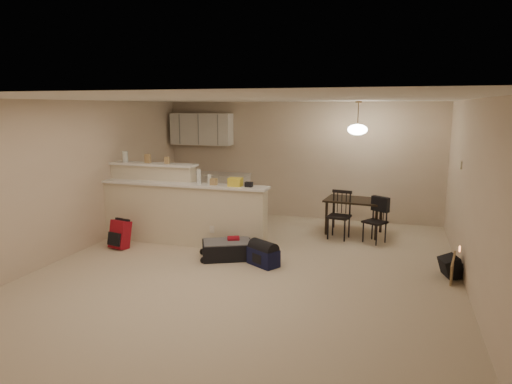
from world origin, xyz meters
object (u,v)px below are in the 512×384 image
at_px(pendant_lamp, 357,129).
at_px(dining_chair_far, 375,221).
at_px(suitcase, 227,250).
at_px(dining_table, 354,203).
at_px(red_backpack, 120,234).
at_px(dining_chair_near, 339,215).
at_px(black_daypack, 451,267).
at_px(navy_duffel, 263,257).

distance_m(pendant_lamp, dining_chair_far, 1.71).
bearing_deg(pendant_lamp, suitcase, -130.79).
height_order(dining_table, suitcase, dining_table).
bearing_deg(pendant_lamp, red_backpack, -150.33).
xyz_separation_m(dining_chair_near, dining_chair_far, (0.64, -0.06, -0.04)).
relative_size(dining_table, suitcase, 1.46).
relative_size(pendant_lamp, black_daypack, 1.92).
distance_m(pendant_lamp, suitcase, 3.32).
height_order(dining_chair_far, navy_duffel, dining_chair_far).
relative_size(suitcase, red_backpack, 1.64).
relative_size(suitcase, black_daypack, 2.43).
bearing_deg(dining_table, suitcase, -124.80).
height_order(pendant_lamp, black_daypack, pendant_lamp).
relative_size(dining_table, pendant_lamp, 1.84).
xyz_separation_m(dining_chair_far, navy_duffel, (-1.55, -1.74, -0.27)).
relative_size(navy_duffel, black_daypack, 1.51).
xyz_separation_m(pendant_lamp, black_daypack, (1.55, -1.88, -1.85)).
relative_size(red_backpack, navy_duffel, 0.98).
xyz_separation_m(dining_table, suitcase, (-1.79, -2.08, -0.46)).
xyz_separation_m(suitcase, black_daypack, (3.34, 0.20, 0.01)).
relative_size(pendant_lamp, red_backpack, 1.30).
height_order(dining_chair_near, red_backpack, dining_chair_near).
xyz_separation_m(dining_chair_near, red_backpack, (-3.51, -1.70, -0.20)).
distance_m(pendant_lamp, navy_duffel, 3.12).
height_order(navy_duffel, black_daypack, black_daypack).
bearing_deg(dining_chair_near, navy_duffel, -107.29).
relative_size(dining_chair_near, red_backpack, 1.84).
bearing_deg(dining_chair_near, dining_chair_far, 4.16).
bearing_deg(red_backpack, suitcase, 14.73).
bearing_deg(pendant_lamp, dining_table, 180.00).
distance_m(dining_chair_near, dining_chair_far, 0.65).
height_order(dining_table, navy_duffel, dining_table).
height_order(pendant_lamp, dining_chair_near, pendant_lamp).
xyz_separation_m(suitcase, red_backpack, (-1.95, -0.05, 0.11)).
distance_m(dining_table, black_daypack, 2.48).
distance_m(dining_table, navy_duffel, 2.55).
xyz_separation_m(suitcase, navy_duffel, (0.65, -0.16, 0.00)).
bearing_deg(suitcase, navy_duffel, -39.08).
xyz_separation_m(dining_table, black_daypack, (1.55, -1.88, -0.45)).
height_order(dining_table, dining_chair_far, dining_chair_far).
relative_size(pendant_lamp, suitcase, 0.79).
distance_m(dining_chair_near, suitcase, 2.29).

